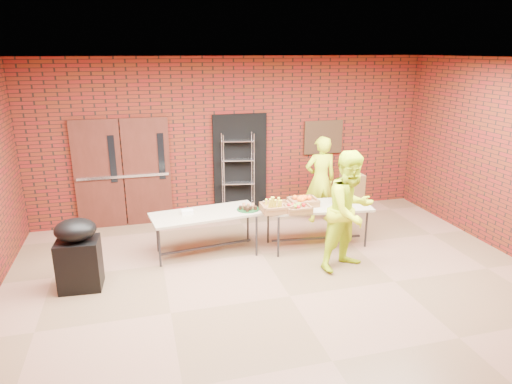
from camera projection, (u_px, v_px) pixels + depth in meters
room at (292, 187)px, 5.92m from camera, size 8.08×7.08×3.28m
double_doors at (123, 173)px, 8.71m from camera, size 1.78×0.12×2.10m
dark_doorway at (240, 165)px, 9.30m from camera, size 1.10×0.06×2.10m
bronze_plaque at (323, 137)px, 9.59m from camera, size 0.85×0.04×0.70m
wire_rack at (238, 176)px, 9.21m from camera, size 0.67×0.33×1.74m
table_left at (206, 216)px, 7.55m from camera, size 1.86×0.97×0.73m
table_right at (317, 209)px, 7.89m from camera, size 1.88×0.96×0.74m
basket_bananas at (276, 207)px, 7.57m from camera, size 0.50×0.39×0.16m
basket_oranges at (303, 202)px, 7.86m from camera, size 0.48×0.37×0.15m
basket_apples at (298, 208)px, 7.55m from camera, size 0.41×0.32×0.13m
muffin_tray at (248, 207)px, 7.67m from camera, size 0.38×0.38×0.09m
napkin_box at (187, 212)px, 7.48m from camera, size 0.19×0.13×0.06m
coffee_dispenser at (352, 187)px, 8.10m from camera, size 0.36×0.32×0.47m
cup_stack_front at (339, 200)px, 7.79m from camera, size 0.08×0.08×0.23m
cup_stack_mid at (343, 199)px, 7.80m from camera, size 0.08×0.08×0.25m
cup_stack_back at (336, 197)px, 7.93m from camera, size 0.08×0.08×0.24m
covered_grill at (78, 254)px, 6.49m from camera, size 0.61×0.52×1.06m
volunteer_woman at (320, 180)px, 8.97m from camera, size 0.64×0.43×1.73m
volunteer_man at (350, 211)px, 7.00m from camera, size 1.11×0.99×1.89m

